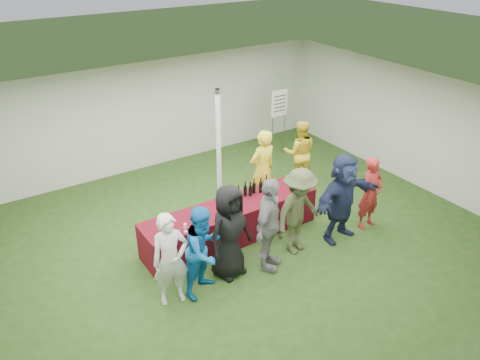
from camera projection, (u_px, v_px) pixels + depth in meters
ground at (230, 241)px, 9.21m from camera, size 60.00×60.00×0.00m
tent at (219, 152)px, 9.70m from camera, size 10.00×10.00×10.00m
serving_table at (231, 222)px, 9.14m from camera, size 3.60×0.80×0.75m
wine_bottles at (253, 189)px, 9.31m from camera, size 0.77×0.13×0.32m
wine_glasses at (232, 209)px, 8.63m from camera, size 2.92×0.12×0.16m
water_bottle at (235, 197)px, 9.04m from camera, size 0.07×0.07×0.23m
bar_towel at (292, 183)px, 9.73m from camera, size 0.25×0.18×0.03m
dump_bucket at (301, 185)px, 9.49m from camera, size 0.25×0.25×0.18m
wine_list_sign at (279, 108)px, 12.22m from camera, size 0.50×0.03×1.80m
staff_pourer at (262, 170)px, 9.94m from camera, size 0.70×0.49×1.81m
staff_back at (299, 153)px, 11.02m from camera, size 0.97×0.92×1.58m
customer_0 at (170, 260)px, 7.37m from camera, size 0.65×0.48×1.64m
customer_1 at (204, 250)px, 7.61m from camera, size 0.97×0.88×1.62m
customer_2 at (229, 232)px, 7.96m from camera, size 0.95×0.72×1.75m
customer_3 at (269, 225)px, 8.10m from camera, size 1.10×0.98×1.79m
customer_4 at (299, 212)px, 8.56m from camera, size 1.22×0.86×1.72m
customer_5 at (342, 198)px, 8.93m from camera, size 1.72×0.70×1.81m
customer_6 at (371, 193)px, 9.35m from camera, size 0.60×0.44×1.54m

